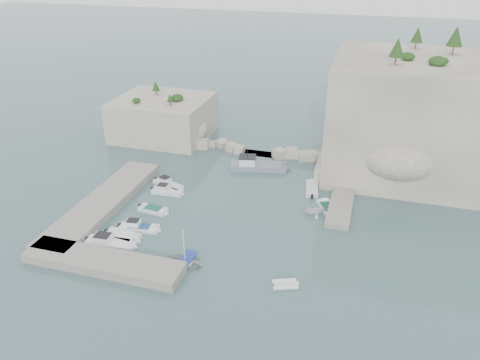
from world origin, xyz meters
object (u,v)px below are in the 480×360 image
(inflatable_dinghy, at_px, (285,286))
(tender_east_b, at_px, (327,210))
(motorboat_e, at_px, (122,238))
(tender_east_a, at_px, (314,214))
(tender_east_d, at_px, (331,183))
(motorboat_a, at_px, (169,186))
(motorboat_f, at_px, (111,245))
(work_boat, at_px, (258,169))
(motorboat_c, at_px, (153,211))
(rowboat, at_px, (185,264))
(motorboat_b, at_px, (168,193))
(motorboat_d, at_px, (140,230))
(tender_east_c, at_px, (312,190))

(inflatable_dinghy, xyz_separation_m, tender_east_b, (2.34, 16.59, 0.00))
(motorboat_e, bearing_deg, tender_east_a, 36.03)
(inflatable_dinghy, relative_size, tender_east_d, 0.62)
(tender_east_b, bearing_deg, motorboat_a, 62.72)
(motorboat_f, xyz_separation_m, tender_east_d, (22.79, 23.31, 0.00))
(inflatable_dinghy, bearing_deg, work_boat, 88.20)
(inflatable_dinghy, xyz_separation_m, tender_east_a, (0.73, 15.06, 0.00))
(motorboat_e, bearing_deg, motorboat_f, -101.22)
(motorboat_a, distance_m, inflatable_dinghy, 26.58)
(motorboat_e, relative_size, tender_east_b, 0.99)
(motorboat_c, distance_m, rowboat, 12.54)
(motorboat_b, relative_size, inflatable_dinghy, 1.72)
(work_boat, bearing_deg, motorboat_d, -127.23)
(motorboat_a, bearing_deg, inflatable_dinghy, -16.97)
(motorboat_d, xyz_separation_m, motorboat_f, (-1.67, -3.94, 0.00))
(motorboat_d, relative_size, tender_east_a, 1.88)
(motorboat_c, bearing_deg, motorboat_e, -91.42)
(motorboat_a, relative_size, motorboat_e, 1.13)
(motorboat_d, height_order, tender_east_b, motorboat_d)
(motorboat_b, bearing_deg, motorboat_d, -89.13)
(tender_east_a, relative_size, tender_east_b, 0.58)
(motorboat_e, height_order, tender_east_d, tender_east_d)
(motorboat_f, relative_size, tender_east_b, 1.35)
(motorboat_c, height_order, tender_east_d, tender_east_d)
(motorboat_e, xyz_separation_m, tender_east_d, (22.25, 21.60, 0.00))
(motorboat_c, relative_size, inflatable_dinghy, 1.53)
(motorboat_b, height_order, tender_east_c, motorboat_b)
(motorboat_f, distance_m, tender_east_a, 25.64)
(motorboat_b, relative_size, motorboat_c, 1.13)
(motorboat_a, relative_size, tender_east_c, 1.05)
(tender_east_a, height_order, tender_east_c, tender_east_a)
(motorboat_c, distance_m, tender_east_d, 26.10)
(motorboat_b, xyz_separation_m, tender_east_c, (19.39, 6.58, 0.00))
(motorboat_d, bearing_deg, motorboat_e, -125.26)
(motorboat_a, height_order, motorboat_d, same)
(motorboat_f, bearing_deg, motorboat_b, 81.69)
(motorboat_a, relative_size, motorboat_c, 1.26)
(motorboat_e, bearing_deg, motorboat_a, 97.22)
(motorboat_c, relative_size, work_boat, 0.45)
(motorboat_d, xyz_separation_m, work_boat, (9.71, 20.95, 0.00))
(rowboat, height_order, tender_east_b, rowboat)
(tender_east_c, xyz_separation_m, work_boat, (-9.07, 4.73, 0.00))
(tender_east_b, height_order, tender_east_d, tender_east_d)
(motorboat_a, bearing_deg, tender_east_a, 17.56)
(motorboat_c, bearing_deg, motorboat_a, 103.58)
(motorboat_f, relative_size, tender_east_c, 1.28)
(rowboat, distance_m, tender_east_c, 23.66)
(motorboat_a, xyz_separation_m, tender_east_d, (22.44, 7.82, 0.00))
(motorboat_d, relative_size, inflatable_dinghy, 1.90)
(motorboat_c, bearing_deg, rowboat, -42.79)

